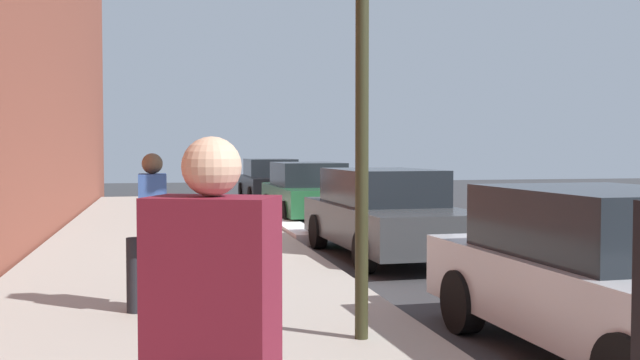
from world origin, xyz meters
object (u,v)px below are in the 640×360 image
object	(u,v)px
parked_car_silver	(613,276)
pedestrian_burgundy_coat	(213,351)
pedestrian_blue_coat	(153,227)
parked_car_green	(309,192)
parked_car_black	(271,181)
parked_car_charcoal	(385,213)
traffic_light_pole	(363,21)

from	to	relation	value
parked_car_silver	pedestrian_burgundy_coat	bearing A→B (deg)	-51.78
pedestrian_blue_coat	pedestrian_burgundy_coat	xyz separation A→B (m)	(5.08, 0.28, 0.05)
parked_car_green	pedestrian_burgundy_coat	world-z (taller)	pedestrian_burgundy_coat
parked_car_green	pedestrian_blue_coat	size ratio (longest dim) A/B	2.68
parked_car_black	parked_car_silver	xyz separation A→B (m)	(19.66, 0.15, -0.00)
parked_car_green	pedestrian_burgundy_coat	size ratio (longest dim) A/B	2.53
parked_car_silver	pedestrian_burgundy_coat	distance (m)	4.67
parked_car_charcoal	pedestrian_blue_coat	distance (m)	5.69
parked_car_silver	traffic_light_pole	size ratio (longest dim) A/B	1.02
parked_car_charcoal	pedestrian_blue_coat	size ratio (longest dim) A/B	2.79
parked_car_black	parked_car_silver	world-z (taller)	same
parked_car_green	parked_car_silver	distance (m)	12.87
parked_car_charcoal	pedestrian_burgundy_coat	xyz separation A→B (m)	(9.27, -3.55, 0.33)
parked_car_black	parked_car_charcoal	world-z (taller)	same
parked_car_black	parked_car_green	size ratio (longest dim) A/B	1.05
parked_car_black	parked_car_charcoal	bearing A→B (deg)	0.19
pedestrian_blue_coat	parked_car_silver	bearing A→B (deg)	60.91
parked_car_black	parked_car_green	distance (m)	6.79
traffic_light_pole	parked_car_black	bearing A→B (deg)	174.17
parked_car_green	parked_car_silver	size ratio (longest dim) A/B	1.04
parked_car_black	pedestrian_burgundy_coat	bearing A→B (deg)	-8.85
parked_car_black	parked_car_green	xyz separation A→B (m)	(6.79, 0.00, -0.00)
parked_car_green	parked_car_silver	bearing A→B (deg)	0.68
parked_car_charcoal	traffic_light_pole	distance (m)	6.47
parked_car_silver	traffic_light_pole	world-z (taller)	traffic_light_pole
pedestrian_burgundy_coat	parked_car_green	bearing A→B (deg)	167.44
parked_car_silver	pedestrian_blue_coat	world-z (taller)	pedestrian_blue_coat
pedestrian_blue_coat	traffic_light_pole	xyz separation A→B (m)	(1.54, 1.85, 1.96)
pedestrian_blue_coat	pedestrian_burgundy_coat	world-z (taller)	pedestrian_burgundy_coat
parked_car_charcoal	traffic_light_pole	size ratio (longest dim) A/B	1.11
parked_car_green	parked_car_charcoal	world-z (taller)	same
parked_car_charcoal	parked_car_silver	xyz separation A→B (m)	(6.39, 0.11, -0.00)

